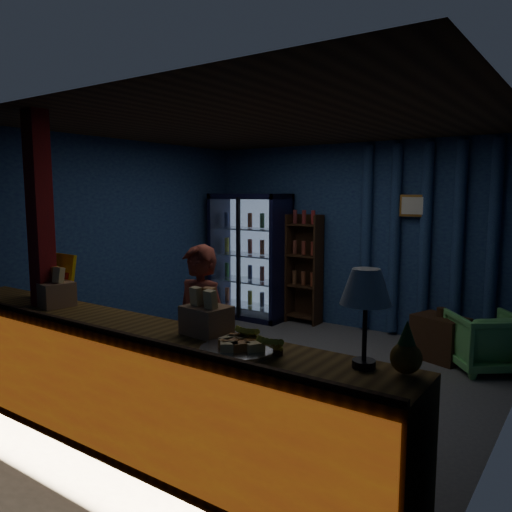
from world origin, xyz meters
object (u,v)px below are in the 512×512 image
at_px(green_chair, 485,341).
at_px(pastry_tray, 238,347).
at_px(shopkeeper, 200,334).
at_px(table_lamp, 366,291).

xyz_separation_m(green_chair, pastry_tray, (-0.82, -3.35, 0.66)).
bearing_deg(green_chair, shopkeeper, 19.74).
distance_m(green_chair, pastry_tray, 3.51).
xyz_separation_m(green_chair, table_lamp, (-0.08, -3.18, 1.07)).
relative_size(pastry_tray, table_lamp, 0.86).
height_order(shopkeeper, table_lamp, table_lamp).
distance_m(pastry_tray, table_lamp, 0.87).
bearing_deg(table_lamp, pastry_tray, -167.10).
distance_m(shopkeeper, pastry_tray, 1.15).
bearing_deg(table_lamp, shopkeeper, 163.15).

